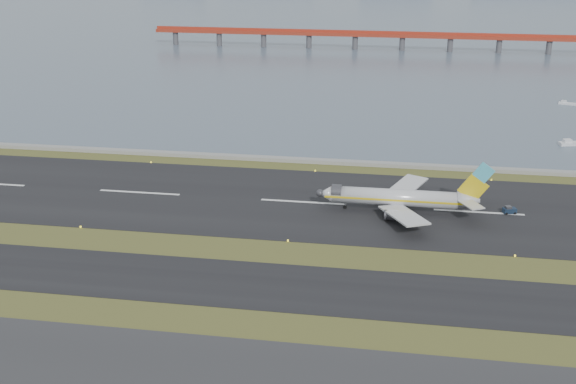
% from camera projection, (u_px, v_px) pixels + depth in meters
% --- Properties ---
extents(ground, '(1000.00, 1000.00, 0.00)m').
position_uv_depth(ground, '(282.00, 257.00, 140.75)').
color(ground, '#364B1A').
rests_on(ground, ground).
extents(taxiway_strip, '(1000.00, 18.00, 0.10)m').
position_uv_depth(taxiway_strip, '(271.00, 286.00, 129.63)').
color(taxiway_strip, black).
rests_on(taxiway_strip, ground).
extents(runway_strip, '(1000.00, 45.00, 0.10)m').
position_uv_depth(runway_strip, '(303.00, 202.00, 168.47)').
color(runway_strip, black).
rests_on(runway_strip, ground).
extents(seawall, '(1000.00, 2.50, 1.00)m').
position_uv_depth(seawall, '(319.00, 161.00, 196.06)').
color(seawall, gray).
rests_on(seawall, ground).
extents(bay_water, '(1400.00, 800.00, 1.30)m').
position_uv_depth(bay_water, '(380.00, 6.00, 566.15)').
color(bay_water, '#495668').
rests_on(bay_water, ground).
extents(red_pier, '(260.00, 5.00, 10.20)m').
position_uv_depth(red_pier, '(403.00, 36.00, 366.42)').
color(red_pier, '#9E2D1B').
rests_on(red_pier, ground).
extents(airliner, '(38.52, 32.89, 12.80)m').
position_uv_depth(airliner, '(401.00, 198.00, 161.54)').
color(airliner, silver).
rests_on(airliner, ground).
extents(pushback_tug, '(3.19, 2.35, 1.83)m').
position_uv_depth(pushback_tug, '(509.00, 210.00, 161.58)').
color(pushback_tug, '#132236').
rests_on(pushback_tug, ground).
extents(workboat_near, '(8.21, 4.35, 1.91)m').
position_uv_depth(workboat_near, '(572.00, 143.00, 211.62)').
color(workboat_near, silver).
rests_on(workboat_near, ground).
extents(workboat_far, '(6.30, 3.45, 1.46)m').
position_uv_depth(workboat_far, '(567.00, 103.00, 258.99)').
color(workboat_far, silver).
rests_on(workboat_far, ground).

